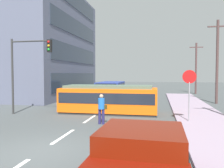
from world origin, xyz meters
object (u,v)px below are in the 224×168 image
traffic_light_mast (27,61)px  utility_pole_far (196,67)px  pedestrian_crossing (102,107)px  city_bus (111,89)px  stop_sign (189,85)px  utility_pole_mid (217,60)px  streetcar_tram (109,99)px

traffic_light_mast → utility_pole_far: utility_pole_far is taller
pedestrian_crossing → utility_pole_far: 22.71m
pedestrian_crossing → utility_pole_far: bearing=68.7°
utility_pole_far → pedestrian_crossing: bearing=-111.3°
city_bus → traffic_light_mast: size_ratio=1.04×
stop_sign → utility_pole_far: bearing=80.2°
pedestrian_crossing → traffic_light_mast: (-5.69, 1.90, 2.71)m
traffic_light_mast → utility_pole_mid: utility_pole_mid is taller
city_bus → pedestrian_crossing: 13.65m
streetcar_tram → utility_pole_mid: utility_pole_mid is taller
pedestrian_crossing → utility_pole_far: (8.20, 21.00, 2.76)m
streetcar_tram → utility_pole_mid: (8.82, 6.90, 3.04)m
pedestrian_crossing → utility_pole_far: size_ratio=0.24×
stop_sign → utility_pole_mid: bearing=68.6°
utility_pole_mid → pedestrian_crossing: bearing=-128.7°
streetcar_tram → pedestrian_crossing: size_ratio=4.09×
traffic_light_mast → utility_pole_far: 23.61m
pedestrian_crossing → utility_pole_mid: utility_pole_mid is taller
traffic_light_mast → utility_pole_far: (13.88, 19.10, 0.05)m
utility_pole_mid → stop_sign: bearing=-111.4°
streetcar_tram → stop_sign: bearing=-25.0°
streetcar_tram → city_bus: bearing=100.9°
pedestrian_crossing → stop_sign: size_ratio=0.58×
city_bus → streetcar_tram: bearing=-79.1°
utility_pole_far → traffic_light_mast: bearing=-126.0°
city_bus → stop_sign: 14.19m
utility_pole_mid → city_bus: bearing=164.7°
city_bus → pedestrian_crossing: bearing=-80.4°
city_bus → utility_pole_far: size_ratio=0.76×
traffic_light_mast → utility_pole_mid: size_ratio=0.67×
traffic_light_mast → utility_pole_mid: 16.55m
utility_pole_far → stop_sign: bearing=-99.8°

